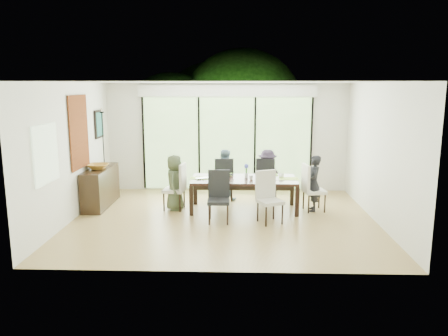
{
  "coord_description": "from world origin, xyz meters",
  "views": [
    {
      "loc": [
        0.29,
        -8.38,
        2.65
      ],
      "look_at": [
        0.0,
        0.25,
        1.0
      ],
      "focal_mm": 35.0,
      "sensor_mm": 36.0,
      "label": 1
    }
  ],
  "objects_px": {
    "vase": "(246,175)",
    "sideboard": "(101,187)",
    "person_far_right": "(267,175)",
    "cup_a": "(211,175)",
    "cup_c": "(281,176)",
    "chair_far_left": "(224,178)",
    "chair_right_end": "(315,187)",
    "laptop": "(204,179)",
    "chair_left_end": "(174,186)",
    "chair_near_left": "(219,197)",
    "chair_far_right": "(267,179)",
    "person_left_end": "(175,182)",
    "bowl": "(98,166)",
    "chair_near_right": "(270,197)",
    "table_top": "(244,180)",
    "person_right_end": "(314,183)",
    "cup_b": "(251,178)",
    "person_far_left": "(224,175)"
  },
  "relations": [
    {
      "from": "cup_a",
      "to": "sideboard",
      "type": "bearing_deg",
      "value": 177.69
    },
    {
      "from": "vase",
      "to": "sideboard",
      "type": "distance_m",
      "value": 3.24
    },
    {
      "from": "chair_far_right",
      "to": "cup_a",
      "type": "height_order",
      "value": "chair_far_right"
    },
    {
      "from": "chair_far_left",
      "to": "chair_near_right",
      "type": "height_order",
      "value": "same"
    },
    {
      "from": "chair_right_end",
      "to": "person_far_right",
      "type": "distance_m",
      "value": 1.26
    },
    {
      "from": "person_far_left",
      "to": "cup_a",
      "type": "height_order",
      "value": "person_far_left"
    },
    {
      "from": "chair_near_right",
      "to": "bowl",
      "type": "relative_size",
      "value": 2.26
    },
    {
      "from": "person_right_end",
      "to": "laptop",
      "type": "relative_size",
      "value": 3.91
    },
    {
      "from": "cup_b",
      "to": "bowl",
      "type": "xyz_separation_m",
      "value": [
        -3.32,
        0.25,
        0.17
      ]
    },
    {
      "from": "chair_left_end",
      "to": "chair_near_left",
      "type": "xyz_separation_m",
      "value": [
        1.0,
        -0.87,
        0.0
      ]
    },
    {
      "from": "vase",
      "to": "person_far_right",
      "type": "bearing_deg",
      "value": 57.34
    },
    {
      "from": "chair_far_left",
      "to": "vase",
      "type": "relative_size",
      "value": 9.17
    },
    {
      "from": "chair_near_right",
      "to": "person_far_left",
      "type": "xyz_separation_m",
      "value": [
        -0.95,
        1.7,
        0.09
      ]
    },
    {
      "from": "chair_far_right",
      "to": "cup_c",
      "type": "relative_size",
      "value": 8.87
    },
    {
      "from": "chair_right_end",
      "to": "chair_near_right",
      "type": "relative_size",
      "value": 1.0
    },
    {
      "from": "person_left_end",
      "to": "person_right_end",
      "type": "height_order",
      "value": "same"
    },
    {
      "from": "chair_far_right",
      "to": "person_left_end",
      "type": "xyz_separation_m",
      "value": [
        -2.03,
        -0.85,
        0.09
      ]
    },
    {
      "from": "person_far_left",
      "to": "laptop",
      "type": "height_order",
      "value": "person_far_left"
    },
    {
      "from": "vase",
      "to": "sideboard",
      "type": "relative_size",
      "value": 0.07
    },
    {
      "from": "chair_far_right",
      "to": "laptop",
      "type": "relative_size",
      "value": 3.33
    },
    {
      "from": "laptop",
      "to": "chair_right_end",
      "type": "bearing_deg",
      "value": -26.61
    },
    {
      "from": "chair_near_right",
      "to": "laptop",
      "type": "xyz_separation_m",
      "value": [
        -1.35,
        0.77,
        0.2
      ]
    },
    {
      "from": "chair_far_right",
      "to": "cup_a",
      "type": "bearing_deg",
      "value": 45.37
    },
    {
      "from": "table_top",
      "to": "cup_c",
      "type": "height_order",
      "value": "cup_c"
    },
    {
      "from": "table_top",
      "to": "chair_left_end",
      "type": "height_order",
      "value": "chair_left_end"
    },
    {
      "from": "cup_c",
      "to": "bowl",
      "type": "relative_size",
      "value": 0.26
    },
    {
      "from": "vase",
      "to": "person_right_end",
      "type": "bearing_deg",
      "value": -2.0
    },
    {
      "from": "chair_left_end",
      "to": "vase",
      "type": "relative_size",
      "value": 9.17
    },
    {
      "from": "chair_near_left",
      "to": "bowl",
      "type": "xyz_separation_m",
      "value": [
        -2.67,
        1.02,
        0.4
      ]
    },
    {
      "from": "laptop",
      "to": "person_far_left",
      "type": "bearing_deg",
      "value": 37.68
    },
    {
      "from": "chair_far_left",
      "to": "vase",
      "type": "bearing_deg",
      "value": 120.08
    },
    {
      "from": "chair_far_left",
      "to": "chair_near_right",
      "type": "relative_size",
      "value": 1.0
    },
    {
      "from": "chair_right_end",
      "to": "chair_near_left",
      "type": "bearing_deg",
      "value": 103.76
    },
    {
      "from": "chair_right_end",
      "to": "sideboard",
      "type": "relative_size",
      "value": 0.67
    },
    {
      "from": "person_right_end",
      "to": "cup_a",
      "type": "relative_size",
      "value": 10.4
    },
    {
      "from": "chair_right_end",
      "to": "chair_near_left",
      "type": "height_order",
      "value": "same"
    },
    {
      "from": "person_far_left",
      "to": "cup_b",
      "type": "relative_size",
      "value": 12.9
    },
    {
      "from": "vase",
      "to": "cup_b",
      "type": "xyz_separation_m",
      "value": [
        0.1,
        -0.15,
        -0.01
      ]
    },
    {
      "from": "person_left_end",
      "to": "person_far_left",
      "type": "bearing_deg",
      "value": -46.57
    },
    {
      "from": "vase",
      "to": "cup_a",
      "type": "bearing_deg",
      "value": 172.41
    },
    {
      "from": "chair_right_end",
      "to": "laptop",
      "type": "relative_size",
      "value": 3.33
    },
    {
      "from": "person_far_left",
      "to": "person_far_right",
      "type": "height_order",
      "value": "same"
    },
    {
      "from": "person_right_end",
      "to": "sideboard",
      "type": "relative_size",
      "value": 0.79
    },
    {
      "from": "cup_a",
      "to": "cup_c",
      "type": "xyz_separation_m",
      "value": [
        1.5,
        -0.05,
        0.0
      ]
    },
    {
      "from": "person_far_right",
      "to": "cup_a",
      "type": "xyz_separation_m",
      "value": [
        -1.25,
        -0.68,
        0.14
      ]
    },
    {
      "from": "vase",
      "to": "bowl",
      "type": "relative_size",
      "value": 0.25
    },
    {
      "from": "chair_far_right",
      "to": "chair_near_left",
      "type": "bearing_deg",
      "value": 74.72
    },
    {
      "from": "person_far_right",
      "to": "cup_c",
      "type": "xyz_separation_m",
      "value": [
        0.25,
        -0.73,
        0.14
      ]
    },
    {
      "from": "person_left_end",
      "to": "sideboard",
      "type": "relative_size",
      "value": 0.79
    },
    {
      "from": "chair_right_end",
      "to": "person_far_right",
      "type": "height_order",
      "value": "person_far_right"
    }
  ]
}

